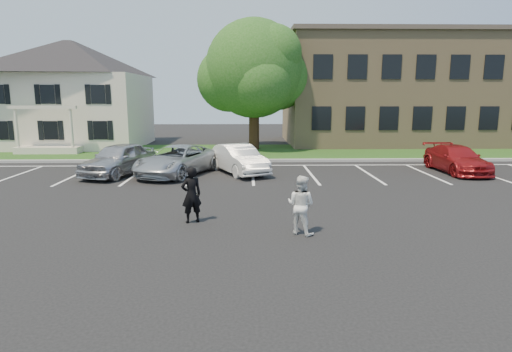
{
  "coord_description": "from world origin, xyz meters",
  "views": [
    {
      "loc": [
        -0.29,
        -12.1,
        3.72
      ],
      "look_at": [
        0.0,
        1.0,
        1.25
      ],
      "focal_mm": 30.0,
      "sensor_mm": 36.0,
      "label": 1
    }
  ],
  "objects_px": {
    "man_white_shirt": "(301,205)",
    "car_silver_west": "(119,159)",
    "tree": "(255,71)",
    "car_red_compact": "(457,159)",
    "car_white_sedan": "(239,159)",
    "car_silver_minivan": "(177,160)",
    "house": "(73,94)",
    "man_black_suit": "(191,195)",
    "office_building": "(427,90)"
  },
  "relations": [
    {
      "from": "house",
      "to": "car_silver_minivan",
      "type": "bearing_deg",
      "value": -51.77
    },
    {
      "from": "car_silver_west",
      "to": "car_white_sedan",
      "type": "xyz_separation_m",
      "value": [
        5.68,
        0.31,
        -0.07
      ]
    },
    {
      "from": "office_building",
      "to": "man_white_shirt",
      "type": "relative_size",
      "value": 13.82
    },
    {
      "from": "house",
      "to": "man_black_suit",
      "type": "relative_size",
      "value": 6.14
    },
    {
      "from": "man_black_suit",
      "to": "car_silver_west",
      "type": "bearing_deg",
      "value": -85.86
    },
    {
      "from": "man_black_suit",
      "to": "car_silver_west",
      "type": "relative_size",
      "value": 0.38
    },
    {
      "from": "office_building",
      "to": "man_black_suit",
      "type": "bearing_deg",
      "value": -126.18
    },
    {
      "from": "tree",
      "to": "car_white_sedan",
      "type": "distance_m",
      "value": 10.38
    },
    {
      "from": "office_building",
      "to": "car_silver_west",
      "type": "bearing_deg",
      "value": -145.64
    },
    {
      "from": "car_silver_west",
      "to": "car_white_sedan",
      "type": "bearing_deg",
      "value": 21.77
    },
    {
      "from": "car_silver_minivan",
      "to": "car_white_sedan",
      "type": "height_order",
      "value": "car_silver_minivan"
    },
    {
      "from": "house",
      "to": "tree",
      "type": "relative_size",
      "value": 1.17
    },
    {
      "from": "tree",
      "to": "car_red_compact",
      "type": "relative_size",
      "value": 1.97
    },
    {
      "from": "car_silver_minivan",
      "to": "tree",
      "type": "bearing_deg",
      "value": 90.49
    },
    {
      "from": "tree",
      "to": "car_white_sedan",
      "type": "relative_size",
      "value": 2.09
    },
    {
      "from": "tree",
      "to": "car_silver_west",
      "type": "height_order",
      "value": "tree"
    },
    {
      "from": "office_building",
      "to": "car_silver_west",
      "type": "xyz_separation_m",
      "value": [
        -20.36,
        -13.92,
        -3.4
      ]
    },
    {
      "from": "man_white_shirt",
      "to": "car_silver_west",
      "type": "relative_size",
      "value": 0.36
    },
    {
      "from": "man_white_shirt",
      "to": "car_silver_minivan",
      "type": "distance_m",
      "value": 10.14
    },
    {
      "from": "office_building",
      "to": "tree",
      "type": "relative_size",
      "value": 2.55
    },
    {
      "from": "car_red_compact",
      "to": "car_white_sedan",
      "type": "bearing_deg",
      "value": 178.76
    },
    {
      "from": "office_building",
      "to": "car_white_sedan",
      "type": "xyz_separation_m",
      "value": [
        -14.68,
        -13.61,
        -3.46
      ]
    },
    {
      "from": "house",
      "to": "car_silver_west",
      "type": "height_order",
      "value": "house"
    },
    {
      "from": "man_black_suit",
      "to": "car_silver_minivan",
      "type": "relative_size",
      "value": 0.34
    },
    {
      "from": "tree",
      "to": "car_silver_west",
      "type": "xyz_separation_m",
      "value": [
        -6.68,
        -9.53,
        -4.59
      ]
    },
    {
      "from": "tree",
      "to": "car_silver_west",
      "type": "bearing_deg",
      "value": -125.03
    },
    {
      "from": "car_white_sedan",
      "to": "car_red_compact",
      "type": "bearing_deg",
      "value": -25.3
    },
    {
      "from": "man_white_shirt",
      "to": "car_silver_minivan",
      "type": "relative_size",
      "value": 0.32
    },
    {
      "from": "car_red_compact",
      "to": "man_white_shirt",
      "type": "bearing_deg",
      "value": -134.95
    },
    {
      "from": "car_red_compact",
      "to": "house",
      "type": "bearing_deg",
      "value": 151.85
    },
    {
      "from": "office_building",
      "to": "man_white_shirt",
      "type": "distance_m",
      "value": 26.48
    },
    {
      "from": "man_white_shirt",
      "to": "car_white_sedan",
      "type": "bearing_deg",
      "value": -45.52
    },
    {
      "from": "tree",
      "to": "man_white_shirt",
      "type": "bearing_deg",
      "value": -87.38
    },
    {
      "from": "man_white_shirt",
      "to": "car_white_sedan",
      "type": "xyz_separation_m",
      "value": [
        -1.85,
        9.3,
        -0.12
      ]
    },
    {
      "from": "house",
      "to": "car_red_compact",
      "type": "relative_size",
      "value": 2.3
    },
    {
      "from": "car_white_sedan",
      "to": "car_red_compact",
      "type": "distance_m",
      "value": 10.71
    },
    {
      "from": "man_black_suit",
      "to": "car_white_sedan",
      "type": "height_order",
      "value": "man_black_suit"
    },
    {
      "from": "car_silver_west",
      "to": "office_building",
      "type": "bearing_deg",
      "value": 53.04
    },
    {
      "from": "tree",
      "to": "man_white_shirt",
      "type": "relative_size",
      "value": 5.43
    },
    {
      "from": "house",
      "to": "man_white_shirt",
      "type": "relative_size",
      "value": 6.35
    },
    {
      "from": "man_white_shirt",
      "to": "car_silver_minivan",
      "type": "height_order",
      "value": "man_white_shirt"
    },
    {
      "from": "man_black_suit",
      "to": "car_white_sedan",
      "type": "distance_m",
      "value": 8.26
    },
    {
      "from": "house",
      "to": "tree",
      "type": "bearing_deg",
      "value": -10.1
    },
    {
      "from": "office_building",
      "to": "car_silver_minivan",
      "type": "relative_size",
      "value": 4.47
    },
    {
      "from": "house",
      "to": "man_black_suit",
      "type": "xyz_separation_m",
      "value": [
        11.08,
        -19.76,
        -2.99
      ]
    },
    {
      "from": "man_white_shirt",
      "to": "car_silver_west",
      "type": "distance_m",
      "value": 11.73
    },
    {
      "from": "tree",
      "to": "car_red_compact",
      "type": "height_order",
      "value": "tree"
    },
    {
      "from": "man_black_suit",
      "to": "car_white_sedan",
      "type": "bearing_deg",
      "value": -123.94
    },
    {
      "from": "office_building",
      "to": "house",
      "type": "bearing_deg",
      "value": -175.72
    },
    {
      "from": "office_building",
      "to": "man_black_suit",
      "type": "xyz_separation_m",
      "value": [
        -15.92,
        -21.78,
        -3.32
      ]
    }
  ]
}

